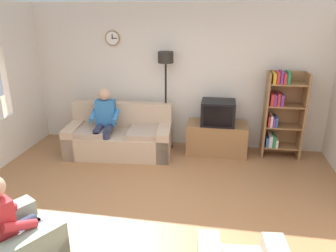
# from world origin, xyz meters

# --- Properties ---
(ground_plane) EXTENTS (12.00, 12.00, 0.00)m
(ground_plane) POSITION_xyz_m (0.00, 0.00, 0.00)
(ground_plane) COLOR #9E6B42
(back_wall_assembly) EXTENTS (6.20, 0.17, 2.70)m
(back_wall_assembly) POSITION_xyz_m (-0.00, 2.66, 1.35)
(back_wall_assembly) COLOR silver
(back_wall_assembly) RESTS_ON ground_plane
(couch) EXTENTS (1.97, 1.04, 0.90)m
(couch) POSITION_xyz_m (-0.97, 1.94, 0.31)
(couch) COLOR tan
(couch) RESTS_ON ground_plane
(tv_stand) EXTENTS (1.10, 0.56, 0.58)m
(tv_stand) POSITION_xyz_m (0.81, 2.25, 0.29)
(tv_stand) COLOR olive
(tv_stand) RESTS_ON ground_plane
(tv) EXTENTS (0.60, 0.49, 0.44)m
(tv) POSITION_xyz_m (0.81, 2.23, 0.80)
(tv) COLOR black
(tv) RESTS_ON tv_stand
(bookshelf) EXTENTS (0.68, 0.36, 1.58)m
(bookshelf) POSITION_xyz_m (1.91, 2.32, 0.83)
(bookshelf) COLOR olive
(bookshelf) RESTS_ON ground_plane
(floor_lamp) EXTENTS (0.28, 0.28, 1.85)m
(floor_lamp) POSITION_xyz_m (-0.17, 2.35, 1.45)
(floor_lamp) COLOR black
(floor_lamp) RESTS_ON ground_plane
(armchair_near_window) EXTENTS (1.14, 1.16, 0.90)m
(armchair_near_window) POSITION_xyz_m (-1.18, -1.11, 0.29)
(armchair_near_window) COLOR gray
(armchair_near_window) RESTS_ON ground_plane
(person_on_couch) EXTENTS (0.54, 0.56, 1.24)m
(person_on_couch) POSITION_xyz_m (-1.21, 1.84, 0.70)
(person_on_couch) COLOR #3372B2
(person_on_couch) RESTS_ON ground_plane
(person_in_left_armchair) EXTENTS (0.61, 0.63, 1.12)m
(person_in_left_armchair) POSITION_xyz_m (-1.14, -1.03, 0.60)
(person_in_left_armchair) COLOR red
(person_in_left_armchair) RESTS_ON ground_plane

